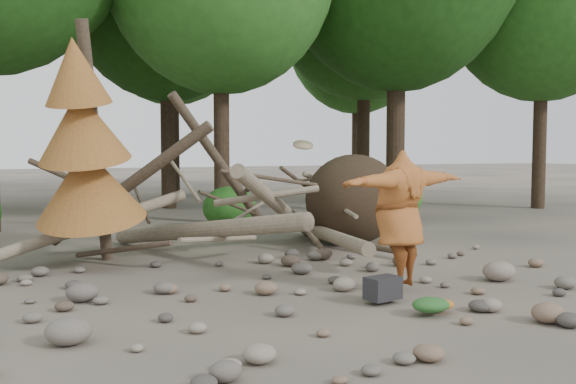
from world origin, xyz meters
name	(u,v)px	position (x,y,z in m)	size (l,w,h in m)	color
ground	(333,296)	(0.00, 0.00, 0.00)	(120.00, 120.00, 0.00)	#514C44
deadfall_pile	(331,202)	(2.02, 4.24, 0.95)	(8.55, 5.24, 3.30)	#332619
dead_conifer	(85,148)	(-3.12, 3.37, 2.11)	(2.06, 2.16, 4.35)	#4C3F30
bush_mid	(230,208)	(0.80, 7.80, 0.56)	(1.40, 1.40, 1.12)	#27631C
bush_right	(386,196)	(5.00, 7.00, 0.80)	(2.00, 2.00, 1.60)	#317624
frisbee_thrower	(400,218)	(1.05, -0.09, 1.09)	(2.89, 1.33, 2.17)	#A45725
backpack	(383,292)	(0.43, -0.68, 0.15)	(0.46, 0.31, 0.31)	black
cloth_green	(431,309)	(0.66, -1.47, 0.09)	(0.49, 0.41, 0.19)	#275C24
cloth_orange	(441,308)	(0.87, -1.40, 0.06)	(0.35, 0.28, 0.13)	#B0631E
boulder_front_left	(69,331)	(-3.65, -1.01, 0.15)	(0.51, 0.45, 0.30)	#6C645A
boulder_front_right	(548,313)	(1.80, -2.27, 0.12)	(0.41, 0.37, 0.25)	#7C614D
boulder_mid_right	(499,271)	(2.91, -0.08, 0.16)	(0.53, 0.48, 0.32)	gray
boulder_mid_left	(82,292)	(-3.37, 0.96, 0.13)	(0.45, 0.40, 0.27)	#615952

